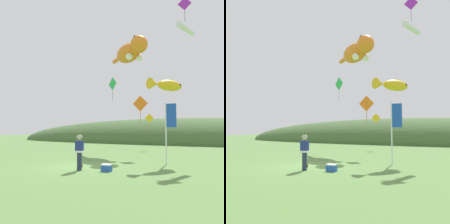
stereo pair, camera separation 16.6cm
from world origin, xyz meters
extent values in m
plane|color=#5B8442|center=(0.00, 0.00, 0.00)|extent=(120.00, 120.00, 0.00)
ellipsoid|color=#426033|center=(0.00, 26.23, 0.00)|extent=(58.58, 13.92, 7.33)
cylinder|color=#232D47|center=(0.57, -0.87, 0.44)|extent=(0.24, 0.24, 0.88)
cube|color=navy|center=(0.57, -0.87, 1.18)|extent=(0.45, 0.34, 0.60)
cube|color=white|center=(0.57, -0.87, 0.94)|extent=(0.48, 0.37, 0.10)
sphere|color=beige|center=(0.57, -0.87, 1.59)|extent=(0.20, 0.20, 0.20)
cylinder|color=#B2AD99|center=(0.57, -0.87, 1.68)|extent=(0.30, 0.30, 0.09)
cylinder|color=#B2AD99|center=(0.57, -0.87, 1.74)|extent=(0.20, 0.20, 0.07)
cylinder|color=olive|center=(0.16, -0.15, 0.11)|extent=(0.15, 0.17, 0.17)
cylinder|color=brown|center=(0.09, -0.15, 0.11)|extent=(0.02, 0.23, 0.23)
cylinder|color=brown|center=(0.23, -0.15, 0.11)|extent=(0.02, 0.23, 0.23)
cube|color=blue|center=(1.92, -0.52, 0.15)|extent=(0.48, 0.32, 0.30)
cube|color=white|center=(1.92, -0.52, 0.33)|extent=(0.49, 0.33, 0.06)
cylinder|color=silver|center=(3.97, 3.15, 1.81)|extent=(0.08, 0.08, 3.62)
cube|color=#1E4CB2|center=(4.29, 3.15, 2.87)|extent=(0.60, 0.03, 1.40)
ellipsoid|color=orange|center=(-1.28, 10.12, 9.27)|extent=(3.89, 3.79, 1.70)
ellipsoid|color=white|center=(-1.15, 10.01, 8.96)|extent=(2.41, 2.32, 0.93)
sphere|color=orange|center=(0.35, 8.64, 9.44)|extent=(1.53, 1.53, 1.53)
cone|color=#522A0A|center=(0.63, 8.95, 10.00)|extent=(0.77, 0.77, 0.51)
cone|color=#522A0A|center=(0.07, 8.33, 10.00)|extent=(0.77, 0.77, 0.51)
sphere|color=white|center=(-0.01, 9.66, 8.55)|extent=(0.61, 0.61, 0.61)
sphere|color=white|center=(-0.70, 8.90, 8.55)|extent=(0.61, 0.61, 0.61)
cylinder|color=orange|center=(-3.28, 11.96, 9.36)|extent=(1.65, 1.56, 0.41)
ellipsoid|color=gold|center=(4.01, 4.13, 4.81)|extent=(1.70, 2.03, 0.69)
cone|color=gold|center=(3.28, 3.05, 4.81)|extent=(0.92, 0.91, 0.69)
cone|color=gold|center=(4.04, 4.18, 5.10)|extent=(0.45, 0.45, 0.32)
sphere|color=black|center=(4.56, 4.52, 4.87)|extent=(0.16, 0.16, 0.16)
cylinder|color=white|center=(4.67, 6.59, 9.28)|extent=(0.94, 2.16, 0.36)
torus|color=white|center=(4.37, 5.56, 9.28)|extent=(0.44, 0.18, 0.44)
cube|color=green|center=(-1.59, 7.33, 5.90)|extent=(1.00, 0.55, 1.13)
cylinder|color=black|center=(-1.59, 7.34, 5.90)|extent=(0.67, 0.38, 0.02)
cube|color=#1A7C35|center=(-1.59, 7.33, 4.88)|extent=(0.03, 0.02, 0.90)
cube|color=orange|center=(1.39, 5.93, 3.95)|extent=(1.18, 0.04, 1.18)
cylinder|color=black|center=(1.39, 5.94, 3.95)|extent=(0.79, 0.03, 0.02)
cube|color=#A95011|center=(1.39, 5.93, 2.91)|extent=(0.03, 0.01, 0.90)
cube|color=yellow|center=(-0.07, 12.64, 3.16)|extent=(0.81, 0.46, 0.92)
cylinder|color=black|center=(-0.07, 12.65, 3.16)|extent=(0.54, 0.31, 0.02)
cube|color=#A98511|center=(-0.07, 12.64, 2.25)|extent=(0.03, 0.02, 0.90)
cube|color=purple|center=(4.33, 8.23, 12.00)|extent=(1.07, 0.14, 1.08)
cylinder|color=black|center=(4.33, 8.24, 12.00)|extent=(0.72, 0.10, 0.02)
cube|color=#6B1A7C|center=(4.33, 8.23, 11.01)|extent=(0.03, 0.01, 0.90)
camera|label=1|loc=(7.61, -11.48, 2.08)|focal=40.00mm
camera|label=2|loc=(7.76, -11.41, 2.08)|focal=40.00mm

